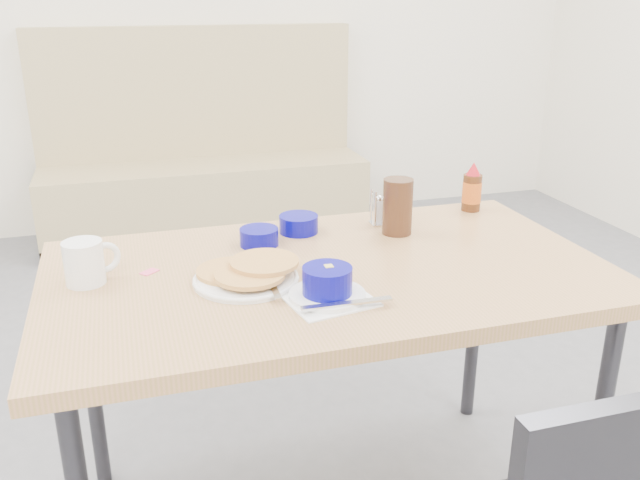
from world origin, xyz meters
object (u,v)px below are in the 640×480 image
object	(u,v)px
dining_table	(329,290)
creamer_bowl	(259,237)
booth_bench	(204,176)
pancake_plate	(247,274)
butter_bowl	(299,224)
syrup_bottle	(472,190)
coffee_mug	(86,262)
amber_tumbler	(398,206)
condiment_caddy	(385,211)
grits_setting	(327,285)

from	to	relation	value
dining_table	creamer_bowl	bearing A→B (deg)	122.74
booth_bench	pancake_plate	size ratio (longest dim) A/B	6.99
butter_bowl	syrup_bottle	world-z (taller)	syrup_bottle
pancake_plate	creamer_bowl	size ratio (longest dim) A/B	2.57
syrup_bottle	coffee_mug	bearing A→B (deg)	-167.89
amber_tumbler	condiment_caddy	distance (m)	0.10
coffee_mug	creamer_bowl	world-z (taller)	coffee_mug
dining_table	grits_setting	distance (m)	0.21
coffee_mug	butter_bowl	bearing A→B (deg)	19.40
grits_setting	syrup_bottle	bearing A→B (deg)	38.26
booth_bench	coffee_mug	world-z (taller)	booth_bench
grits_setting	creamer_bowl	bearing A→B (deg)	101.33
condiment_caddy	syrup_bottle	size ratio (longest dim) A/B	0.68
amber_tumbler	syrup_bottle	xyz separation A→B (m)	(0.31, 0.13, -0.01)
creamer_bowl	booth_bench	bearing A→B (deg)	86.70
grits_setting	booth_bench	bearing A→B (deg)	88.78
butter_bowl	dining_table	bearing A→B (deg)	-89.25
coffee_mug	dining_table	bearing A→B (deg)	-7.57
dining_table	butter_bowl	distance (m)	0.29
dining_table	syrup_bottle	xyz separation A→B (m)	(0.57, 0.32, 0.13)
dining_table	coffee_mug	world-z (taller)	coffee_mug
coffee_mug	butter_bowl	size ratio (longest dim) A/B	1.19
pancake_plate	grits_setting	distance (m)	0.21
pancake_plate	coffee_mug	bearing A→B (deg)	164.60
amber_tumbler	butter_bowl	bearing A→B (deg)	161.82
grits_setting	syrup_bottle	xyz separation A→B (m)	(0.63, 0.50, 0.03)
booth_bench	grits_setting	bearing A→B (deg)	-91.22
creamer_bowl	condiment_caddy	bearing A→B (deg)	10.47
dining_table	amber_tumbler	xyz separation A→B (m)	(0.26, 0.19, 0.14)
grits_setting	butter_bowl	xyz separation A→B (m)	(0.05, 0.45, -0.01)
creamer_bowl	condiment_caddy	world-z (taller)	condiment_caddy
booth_bench	condiment_caddy	distance (m)	2.31
creamer_bowl	syrup_bottle	world-z (taller)	syrup_bottle
pancake_plate	dining_table	bearing A→B (deg)	6.46
condiment_caddy	coffee_mug	bearing A→B (deg)	-164.22
booth_bench	coffee_mug	xyz separation A→B (m)	(-0.58, -2.46, 0.46)
creamer_bowl	condiment_caddy	distance (m)	0.40
syrup_bottle	condiment_caddy	bearing A→B (deg)	-172.41
grits_setting	butter_bowl	bearing A→B (deg)	83.18
creamer_bowl	syrup_bottle	bearing A→B (deg)	9.22
pancake_plate	butter_bowl	xyz separation A→B (m)	(0.21, 0.30, 0.01)
pancake_plate	grits_setting	bearing A→B (deg)	-44.05
booth_bench	condiment_caddy	world-z (taller)	booth_bench
dining_table	amber_tumbler	size ratio (longest dim) A/B	8.79
amber_tumbler	syrup_bottle	distance (m)	0.34
grits_setting	butter_bowl	world-z (taller)	grits_setting
booth_bench	syrup_bottle	xyz separation A→B (m)	(0.57, -2.21, 0.48)
creamer_bowl	butter_bowl	world-z (taller)	butter_bowl
pancake_plate	coffee_mug	world-z (taller)	coffee_mug
coffee_mug	creamer_bowl	size ratio (longest dim) A/B	1.26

